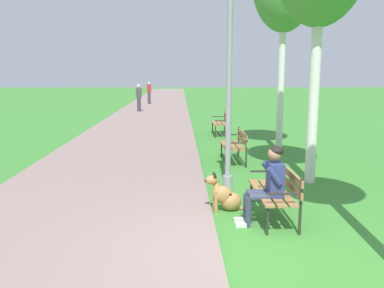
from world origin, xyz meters
name	(u,v)px	position (x,y,z in m)	size (l,w,h in m)	color
ground_plane	(247,251)	(0.00, 0.00, 0.00)	(120.00, 120.00, 0.00)	#3D8433
paved_path	(157,106)	(-2.52, 24.00, 0.02)	(4.31, 60.00, 0.04)	gray
park_bench_near	(277,188)	(0.67, 1.22, 0.51)	(0.55, 1.50, 0.85)	olive
park_bench_mid	(235,143)	(0.58, 5.58, 0.51)	(0.55, 1.50, 0.85)	olive
park_bench_far	(222,122)	(0.70, 10.38, 0.51)	(0.55, 1.50, 0.85)	olive
person_seated_on_near_bench	(268,182)	(0.47, 0.98, 0.68)	(0.74, 0.49, 1.25)	#33384C
dog_shepherd	(225,196)	(-0.12, 1.63, 0.26)	(0.83, 0.34, 0.71)	#B27F47
lamp_post_near	(229,85)	(0.06, 2.91, 2.12)	(0.24, 0.24, 4.09)	gray
pedestrian_distant	(139,98)	(-3.34, 19.72, 0.84)	(0.32, 0.22, 1.65)	#383842
pedestrian_further_distant	(149,93)	(-3.17, 25.81, 0.84)	(0.32, 0.22, 1.65)	#383842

